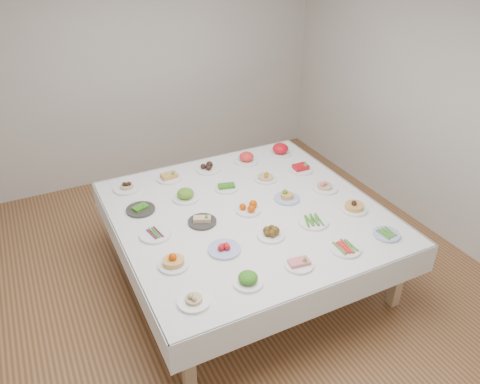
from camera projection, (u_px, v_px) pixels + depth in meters
name	position (u px, v px, depth m)	size (l,w,h in m)	color
room_envelope	(219.00, 103.00, 3.87)	(5.02, 5.02, 2.81)	#9A6540
display_table	(247.00, 216.00, 4.47)	(2.43, 2.43, 0.75)	white
dish_0	(194.00, 297.00, 3.37)	(0.24, 0.24, 0.12)	white
dish_1	(248.00, 278.00, 3.54)	(0.23, 0.23, 0.12)	white
dish_2	(299.00, 262.00, 3.73)	(0.23, 0.23, 0.10)	white
dish_3	(346.00, 247.00, 3.92)	(0.26, 0.26, 0.06)	white
dish_4	(387.00, 234.00, 4.09)	(0.23, 0.23, 0.05)	#4C66B2
dish_5	(173.00, 259.00, 3.71)	(0.24, 0.24, 0.15)	white
dish_6	(224.00, 247.00, 3.90)	(0.27, 0.27, 0.10)	#4C66B2
dish_7	(271.00, 231.00, 4.07)	(0.25, 0.25, 0.11)	white
dish_8	(313.00, 220.00, 4.25)	(0.28, 0.27, 0.06)	white
dish_9	(355.00, 203.00, 4.41)	(0.25, 0.25, 0.16)	white
dish_10	(155.00, 233.00, 4.09)	(0.27, 0.27, 0.06)	white
dish_11	(202.00, 219.00, 4.25)	(0.26, 0.26, 0.11)	#2E2C29
dish_12	(248.00, 206.00, 4.41)	(0.25, 0.25, 0.11)	white
dish_13	(287.00, 195.00, 4.59)	(0.25, 0.25, 0.13)	#4C66B2
dish_14	(325.00, 184.00, 4.76)	(0.26, 0.26, 0.14)	white
dish_15	(140.00, 207.00, 4.42)	(0.27, 0.27, 0.11)	#2E2C29
dish_16	(185.00, 193.00, 4.59)	(0.25, 0.25, 0.15)	white
dish_17	(226.00, 186.00, 4.77)	(0.23, 0.23, 0.10)	white
dish_18	(265.00, 176.00, 4.93)	(0.23, 0.23, 0.12)	white
dish_19	(301.00, 166.00, 5.11)	(0.26, 0.26, 0.12)	white
dish_20	(126.00, 184.00, 4.76)	(0.27, 0.27, 0.14)	white
dish_21	(169.00, 175.00, 4.94)	(0.26, 0.26, 0.12)	white
dish_22	(208.00, 166.00, 5.11)	(0.26, 0.26, 0.12)	white
dish_23	(246.00, 157.00, 5.28)	(0.27, 0.27, 0.14)	white
dish_24	(280.00, 149.00, 5.45)	(0.25, 0.25, 0.15)	white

